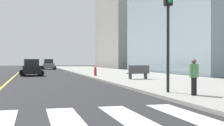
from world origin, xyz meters
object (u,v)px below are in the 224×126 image
at_px(park_bench, 138,72).
at_px(traffic_light_near_corner, 168,17).
at_px(pedestrian_waiting_east, 194,75).
at_px(fire_hydrant, 95,71).
at_px(car_gray_third, 48,65).
at_px(car_black_second, 31,68).

bearing_deg(park_bench, traffic_light_near_corner, 165.73).
relative_size(pedestrian_waiting_east, fire_hydrant, 1.76).
bearing_deg(car_gray_third, fire_hydrant, 95.27).
height_order(car_gray_third, park_bench, car_gray_third).
relative_size(traffic_light_near_corner, pedestrian_waiting_east, 3.25).
xyz_separation_m(car_gray_third, pedestrian_waiting_east, (3.63, -49.14, 0.09)).
height_order(park_bench, fire_hydrant, park_bench).
bearing_deg(car_gray_third, car_black_second, 82.64).
xyz_separation_m(car_gray_third, traffic_light_near_corner, (3.10, -47.67, 2.80)).
bearing_deg(traffic_light_near_corner, fire_hydrant, -89.69).
distance_m(car_black_second, park_bench, 14.15).
distance_m(traffic_light_near_corner, park_bench, 11.22).
bearing_deg(park_bench, fire_hydrant, 17.57).
relative_size(car_black_second, traffic_light_near_corner, 0.82).
bearing_deg(car_black_second, traffic_light_near_corner, 103.37).
bearing_deg(fire_hydrant, pedestrian_waiting_east, -88.05).
height_order(traffic_light_near_corner, park_bench, traffic_light_near_corner).
relative_size(car_gray_third, pedestrian_waiting_east, 2.82).
bearing_deg(traffic_light_near_corner, car_black_second, -73.96).
distance_m(car_gray_third, pedestrian_waiting_east, 49.28).
height_order(car_gray_third, fire_hydrant, car_gray_third).
xyz_separation_m(car_black_second, fire_hydrant, (6.20, -4.99, -0.28)).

